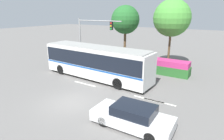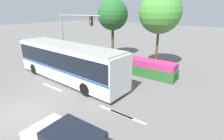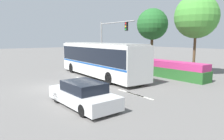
% 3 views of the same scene
% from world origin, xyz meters
% --- Properties ---
extents(ground_plane, '(140.00, 140.00, 0.00)m').
position_xyz_m(ground_plane, '(0.00, 0.00, 0.00)').
color(ground_plane, slate).
extents(city_bus, '(11.52, 3.04, 3.16)m').
position_xyz_m(city_bus, '(-1.80, 5.16, 1.80)').
color(city_bus, silver).
rests_on(city_bus, ground).
extents(sedan_foreground, '(4.64, 1.97, 1.34)m').
position_xyz_m(sedan_foreground, '(4.97, -0.43, 0.63)').
color(sedan_foreground, silver).
rests_on(sedan_foreground, ground).
extents(traffic_light_pole, '(5.99, 0.24, 5.56)m').
position_xyz_m(traffic_light_pole, '(-5.42, 8.95, 3.83)').
color(traffic_light_pole, gray).
rests_on(traffic_light_pole, ground).
extents(flowering_hedge, '(8.99, 1.50, 1.52)m').
position_xyz_m(flowering_hedge, '(1.51, 10.22, 0.74)').
color(flowering_hedge, '#286028').
rests_on(flowering_hedge, ground).
extents(street_tree_left, '(3.78, 3.78, 7.21)m').
position_xyz_m(street_tree_left, '(-3.44, 14.02, 5.29)').
color(street_tree_left, brown).
rests_on(street_tree_left, ground).
extents(street_tree_centre, '(4.13, 4.13, 7.72)m').
position_xyz_m(street_tree_centre, '(2.98, 13.03, 5.64)').
color(street_tree_centre, brown).
rests_on(street_tree_centre, ground).
extents(lane_stripe_near, '(2.40, 0.16, 0.01)m').
position_xyz_m(lane_stripe_near, '(4.45, 3.40, 0.01)').
color(lane_stripe_near, silver).
rests_on(lane_stripe_near, ground).
extents(lane_stripe_mid, '(2.40, 0.16, 0.01)m').
position_xyz_m(lane_stripe_mid, '(5.27, 3.42, 0.01)').
color(lane_stripe_mid, silver).
rests_on(lane_stripe_mid, ground).
extents(lane_stripe_far, '(2.40, 0.16, 0.01)m').
position_xyz_m(lane_stripe_far, '(-1.70, 3.29, 0.01)').
color(lane_stripe_far, silver).
rests_on(lane_stripe_far, ground).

